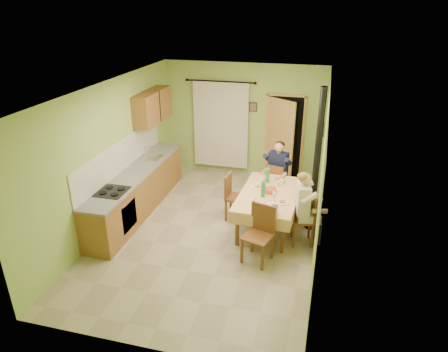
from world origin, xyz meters
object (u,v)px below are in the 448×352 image
(chair_right, at_px, (303,229))
(chair_near, at_px, (258,246))
(man_right, at_px, (305,200))
(dining_table, at_px, (268,210))
(chair_far, at_px, (276,191))
(chair_left, at_px, (236,206))
(stove_flue, at_px, (315,180))
(man_far, at_px, (278,166))

(chair_right, bearing_deg, chair_near, 125.02)
(chair_right, xyz_separation_m, man_right, (-0.01, -0.00, 0.59))
(dining_table, xyz_separation_m, chair_far, (0.01, 1.10, -0.09))
(chair_far, bearing_deg, chair_near, -77.26)
(chair_left, bearing_deg, chair_right, 70.91)
(dining_table, distance_m, chair_near, 1.13)
(man_right, bearing_deg, chair_far, 12.74)
(chair_far, xyz_separation_m, stove_flue, (0.81, -0.88, 0.74))
(dining_table, bearing_deg, chair_left, 166.81)
(dining_table, relative_size, man_right, 1.36)
(chair_left, xyz_separation_m, man_far, (0.71, 0.91, 0.59))
(chair_far, height_order, chair_near, chair_near)
(dining_table, bearing_deg, chair_near, -87.78)
(dining_table, xyz_separation_m, stove_flue, (0.82, 0.22, 0.65))
(chair_far, relative_size, man_right, 0.67)
(dining_table, bearing_deg, chair_right, -24.72)
(chair_far, bearing_deg, chair_left, -115.02)
(chair_left, bearing_deg, chair_near, 30.29)
(man_far, relative_size, man_right, 1.00)
(chair_right, distance_m, stove_flue, 0.95)
(chair_left, height_order, man_right, man_right)
(man_right, bearing_deg, chair_near, 125.43)
(chair_far, height_order, stove_flue, stove_flue)
(chair_near, height_order, chair_left, chair_near)
(dining_table, relative_size, man_far, 1.36)
(chair_left, bearing_deg, man_far, 144.87)
(chair_far, xyz_separation_m, chair_near, (-0.02, -2.22, 0.00))
(chair_near, distance_m, chair_right, 1.04)
(chair_near, bearing_deg, stove_flue, -105.76)
(chair_far, bearing_deg, man_right, -51.93)
(chair_far, height_order, man_far, man_far)
(dining_table, height_order, stove_flue, stove_flue)
(dining_table, distance_m, stove_flue, 1.07)
(dining_table, distance_m, man_right, 0.92)
(chair_near, xyz_separation_m, chair_left, (-0.69, 1.33, -0.00))
(chair_far, relative_size, chair_near, 0.93)
(man_right, bearing_deg, dining_table, 49.82)
(man_far, bearing_deg, man_right, -52.20)
(stove_flue, bearing_deg, dining_table, -165.09)
(chair_far, height_order, man_right, man_right)
(chair_far, height_order, chair_right, chair_right)
(man_far, relative_size, stove_flue, 0.50)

